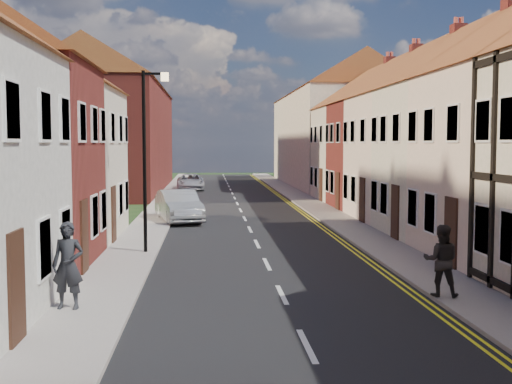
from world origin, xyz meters
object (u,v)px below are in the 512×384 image
car_mid (179,206)px  car_distant (190,182)px  lamppost (147,149)px  pedestrian_left (68,265)px  pedestrian_right (441,260)px

car_mid → car_distant: car_mid is taller
lamppost → car_mid: (0.61, 9.06, -2.78)m
lamppost → pedestrian_left: size_ratio=3.13×
car_mid → pedestrian_left: pedestrian_left is taller
car_mid → pedestrian_left: 16.50m
lamppost → car_distant: lamppost is taller
lamppost → pedestrian_right: (7.51, -6.83, -2.56)m
car_distant → pedestrian_right: 37.47m
car_mid → pedestrian_right: (6.90, -15.89, 0.21)m
lamppost → car_mid: lamppost is taller
car_distant → car_mid: bearing=-92.2°
pedestrian_left → pedestrian_right: size_ratio=1.12×
car_distant → pedestrian_right: (6.90, -36.83, 0.33)m
car_mid → pedestrian_right: pedestrian_right is taller
pedestrian_left → pedestrian_right: bearing=11.6°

